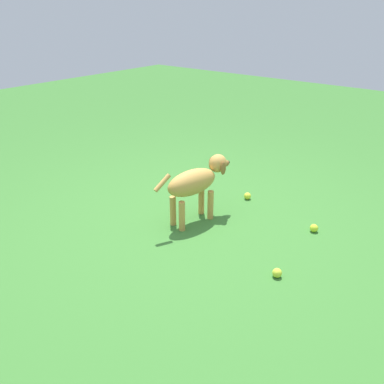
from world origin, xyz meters
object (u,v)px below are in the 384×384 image
(tennis_ball_2, at_px, (314,228))
(dog, at_px, (196,182))
(tennis_ball_1, at_px, (247,196))
(tennis_ball_0, at_px, (277,273))

(tennis_ball_2, bearing_deg, dog, 116.89)
(dog, xyz_separation_m, tennis_ball_1, (0.62, -0.14, -0.33))
(tennis_ball_1, bearing_deg, dog, 167.60)
(tennis_ball_0, bearing_deg, tennis_ball_2, 3.75)
(dog, distance_m, tennis_ball_2, 1.04)
(dog, xyz_separation_m, tennis_ball_2, (0.45, -0.88, -0.33))
(tennis_ball_0, relative_size, tennis_ball_1, 1.00)
(dog, bearing_deg, tennis_ball_0, -95.36)
(dog, distance_m, tennis_ball_0, 1.02)
(tennis_ball_0, bearing_deg, tennis_ball_1, 41.17)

